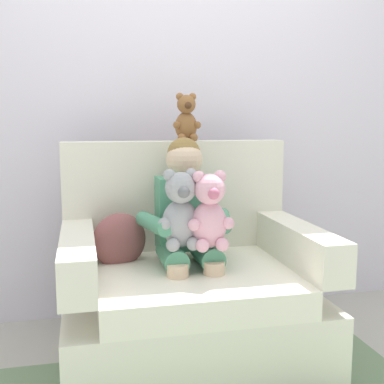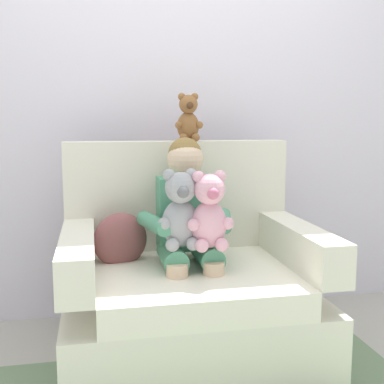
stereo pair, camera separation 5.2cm
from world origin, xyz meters
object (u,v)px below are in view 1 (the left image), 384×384
Objects in this scene: armchair at (188,292)px; plush_grey at (181,212)px; seated_child at (186,218)px; plush_brown_on_backrest at (186,119)px; throw_pillow at (119,240)px; plush_pink at (209,213)px.

armchair reaches higher than plush_grey.
plush_brown_on_backrest is (0.06, 0.29, 0.45)m from seated_child.
plush_grey is at bearing -42.74° from throw_pillow.
plush_pink is at bearing -69.01° from seated_child.
plush_pink is at bearing -90.64° from plush_brown_on_backrest.
armchair is at bearing 68.35° from plush_grey.
seated_child is 0.54m from plush_brown_on_backrest.
plush_grey is (-0.12, 0.04, 0.00)m from plush_pink.
throw_pillow is (-0.30, 0.10, -0.11)m from seated_child.
throw_pillow is (-0.31, 0.12, 0.23)m from armchair.
throw_pillow is at bearing 162.69° from seated_child.
seated_child is 2.38× the size of plush_grey.
armchair is 0.86m from plush_brown_on_backrest.
plush_grey reaches higher than throw_pillow.
plush_grey is at bearing -111.72° from seated_child.
plush_brown_on_backrest reaches higher than throw_pillow.
throw_pillow is (-0.36, -0.20, -0.56)m from plush_brown_on_backrest.
seated_child reaches higher than armchair.
plush_brown_on_backrest is at bearing 80.43° from plush_grey.
seated_child is at bearing 104.01° from armchair.
plush_grey is 0.38m from throw_pillow.
armchair is 3.26× the size of plush_grey.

